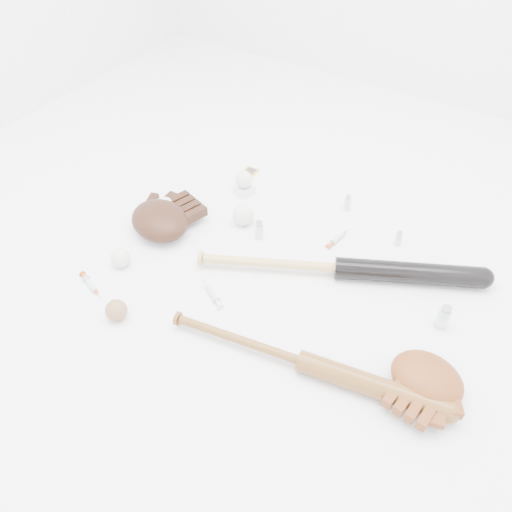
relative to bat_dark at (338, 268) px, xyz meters
The scene contains 20 objects.
bat_dark is the anchor object (origin of this frame).
bat_wood 0.39m from the bat_dark, 79.75° to the right, with size 0.86×0.06×0.06m, color brown, non-canonical shape.
glove_dark 0.67m from the bat_dark, 168.12° to the right, with size 0.28×0.28×0.10m, color black, non-canonical shape.
glove_tan 0.47m from the bat_dark, 33.68° to the right, with size 0.24×0.24×0.09m, color brown, non-canonical shape.
trading_card 0.67m from the bat_dark, 149.39° to the left, with size 0.06×0.08×0.00m, color gold.
pedestal 0.56m from the bat_dark, 157.52° to the left, with size 0.06×0.06×0.04m, color white.
baseball_on_pedestal 0.56m from the bat_dark, 157.52° to the left, with size 0.07×0.07×0.07m, color silver.
baseball_left 0.70m from the bat_dark, behind, with size 0.08×0.08×0.08m, color silver.
baseball_upper 0.42m from the bat_dark, behind, with size 0.08×0.08×0.08m, color silver.
baseball_mid 0.74m from the bat_dark, 151.75° to the right, with size 0.07×0.07×0.07m, color silver.
baseball_aged 0.73m from the bat_dark, 133.75° to the right, with size 0.07×0.07×0.07m, color #906845.
syringe_0 0.83m from the bat_dark, 144.42° to the right, with size 0.15×0.03×0.02m, color #ADBCC6, non-canonical shape.
syringe_1 0.43m from the bat_dark, 135.91° to the right, with size 0.16×0.03×0.02m, color #ADBCC6, non-canonical shape.
syringe_2 0.18m from the bat_dark, 114.40° to the left, with size 0.15×0.03×0.02m, color #ADBCC6, non-canonical shape.
syringe_3 0.41m from the bat_dark, 34.52° to the right, with size 0.14×0.02×0.02m, color #ADBCC6, non-canonical shape.
vial_0 0.36m from the bat_dark, 109.60° to the left, with size 0.03×0.03×0.07m, color silver.
vial_1 0.28m from the bat_dark, 65.24° to the left, with size 0.02×0.02×0.06m, color silver.
vial_2 0.43m from the bat_dark, behind, with size 0.03×0.03×0.07m, color silver.
vial_3 0.36m from the bat_dark, ahead, with size 0.04×0.04×0.09m, color silver.
vial_4 0.33m from the bat_dark, behind, with size 0.03×0.03×0.08m, color silver.
Camera 1 is at (0.65, -1.02, 1.24)m, focal length 35.00 mm.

